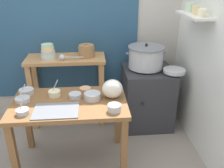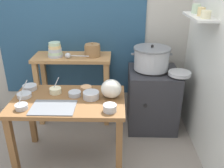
{
  "view_description": "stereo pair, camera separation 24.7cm",
  "coord_description": "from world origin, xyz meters",
  "px_view_note": "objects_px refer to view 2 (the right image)",
  "views": [
    {
      "loc": [
        0.2,
        -2.07,
        1.85
      ],
      "look_at": [
        0.4,
        0.17,
        0.82
      ],
      "focal_mm": 39.4,
      "sensor_mm": 36.0,
      "label": 1
    },
    {
      "loc": [
        0.45,
        -2.08,
        1.85
      ],
      "look_at": [
        0.4,
        0.17,
        0.82
      ],
      "focal_mm": 39.4,
      "sensor_mm": 36.0,
      "label": 2
    }
  ],
  "objects_px": {
    "serving_tray": "(53,107)",
    "plastic_bag": "(111,89)",
    "prep_bowl_5": "(91,95)",
    "stove_block": "(152,98)",
    "prep_bowl_3": "(24,95)",
    "prep_table": "(69,109)",
    "prep_bowl_1": "(21,106)",
    "prep_bowl_2": "(55,90)",
    "prep_bowl_7": "(30,87)",
    "ladle": "(69,56)",
    "prep_bowl_0": "(75,94)",
    "back_shelf_table": "(73,72)",
    "prep_bowl_4": "(110,108)",
    "steamer_pot": "(151,58)",
    "clay_pot": "(92,50)",
    "prep_bowl_6": "(86,88)",
    "bowl_stack_enamel": "(55,50)"
  },
  "relations": [
    {
      "from": "ladle",
      "to": "plastic_bag",
      "type": "height_order",
      "value": "ladle"
    },
    {
      "from": "stove_block",
      "to": "plastic_bag",
      "type": "distance_m",
      "value": 0.91
    },
    {
      "from": "stove_block",
      "to": "ladle",
      "type": "height_order",
      "value": "ladle"
    },
    {
      "from": "steamer_pot",
      "to": "prep_bowl_0",
      "type": "distance_m",
      "value": 1.05
    },
    {
      "from": "serving_tray",
      "to": "plastic_bag",
      "type": "relative_size",
      "value": 1.98
    },
    {
      "from": "clay_pot",
      "to": "prep_bowl_1",
      "type": "bearing_deg",
      "value": -118.96
    },
    {
      "from": "back_shelf_table",
      "to": "prep_bowl_7",
      "type": "relative_size",
      "value": 6.65
    },
    {
      "from": "prep_bowl_1",
      "to": "prep_bowl_4",
      "type": "bearing_deg",
      "value": -1.37
    },
    {
      "from": "plastic_bag",
      "to": "prep_bowl_2",
      "type": "xyz_separation_m",
      "value": [
        -0.57,
        0.08,
        -0.06
      ]
    },
    {
      "from": "prep_bowl_0",
      "to": "bowl_stack_enamel",
      "type": "bearing_deg",
      "value": 115.9
    },
    {
      "from": "prep_bowl_2",
      "to": "prep_bowl_7",
      "type": "distance_m",
      "value": 0.3
    },
    {
      "from": "stove_block",
      "to": "prep_bowl_3",
      "type": "relative_size",
      "value": 4.67
    },
    {
      "from": "prep_bowl_2",
      "to": "prep_bowl_1",
      "type": "bearing_deg",
      "value": -125.46
    },
    {
      "from": "prep_bowl_0",
      "to": "back_shelf_table",
      "type": "bearing_deg",
      "value": 101.05
    },
    {
      "from": "prep_bowl_0",
      "to": "prep_bowl_4",
      "type": "xyz_separation_m",
      "value": [
        0.36,
        -0.29,
        0.01
      ]
    },
    {
      "from": "prep_table",
      "to": "prep_bowl_1",
      "type": "bearing_deg",
      "value": -153.2
    },
    {
      "from": "prep_bowl_5",
      "to": "prep_bowl_4",
      "type": "bearing_deg",
      "value": -51.81
    },
    {
      "from": "prep_bowl_2",
      "to": "prep_bowl_3",
      "type": "relative_size",
      "value": 1.01
    },
    {
      "from": "stove_block",
      "to": "prep_bowl_3",
      "type": "height_order",
      "value": "prep_bowl_3"
    },
    {
      "from": "steamer_pot",
      "to": "prep_bowl_0",
      "type": "height_order",
      "value": "steamer_pot"
    },
    {
      "from": "steamer_pot",
      "to": "serving_tray",
      "type": "bearing_deg",
      "value": -138.69
    },
    {
      "from": "prep_bowl_5",
      "to": "prep_bowl_2",
      "type": "bearing_deg",
      "value": 164.64
    },
    {
      "from": "back_shelf_table",
      "to": "prep_table",
      "type": "bearing_deg",
      "value": -83.74
    },
    {
      "from": "prep_table",
      "to": "prep_bowl_7",
      "type": "height_order",
      "value": "prep_bowl_7"
    },
    {
      "from": "prep_table",
      "to": "ladle",
      "type": "relative_size",
      "value": 3.86
    },
    {
      "from": "serving_tray",
      "to": "prep_bowl_4",
      "type": "relative_size",
      "value": 3.3
    },
    {
      "from": "ladle",
      "to": "prep_bowl_0",
      "type": "distance_m",
      "value": 0.68
    },
    {
      "from": "steamer_pot",
      "to": "plastic_bag",
      "type": "distance_m",
      "value": 0.8
    },
    {
      "from": "prep_table",
      "to": "steamer_pot",
      "type": "height_order",
      "value": "steamer_pot"
    },
    {
      "from": "prep_bowl_3",
      "to": "prep_bowl_7",
      "type": "height_order",
      "value": "prep_bowl_3"
    },
    {
      "from": "back_shelf_table",
      "to": "prep_bowl_2",
      "type": "bearing_deg",
      "value": -95.37
    },
    {
      "from": "back_shelf_table",
      "to": "prep_bowl_1",
      "type": "bearing_deg",
      "value": -106.47
    },
    {
      "from": "bowl_stack_enamel",
      "to": "back_shelf_table",
      "type": "bearing_deg",
      "value": 9.57
    },
    {
      "from": "bowl_stack_enamel",
      "to": "prep_bowl_1",
      "type": "relative_size",
      "value": 1.31
    },
    {
      "from": "prep_bowl_1",
      "to": "prep_bowl_3",
      "type": "bearing_deg",
      "value": 103.67
    },
    {
      "from": "prep_bowl_1",
      "to": "prep_bowl_7",
      "type": "xyz_separation_m",
      "value": [
        -0.06,
        0.41,
        -0.0
      ]
    },
    {
      "from": "stove_block",
      "to": "prep_bowl_5",
      "type": "bearing_deg",
      "value": -137.25
    },
    {
      "from": "plastic_bag",
      "to": "prep_bowl_0",
      "type": "height_order",
      "value": "plastic_bag"
    },
    {
      "from": "prep_bowl_3",
      "to": "prep_bowl_5",
      "type": "relative_size",
      "value": 1.05
    },
    {
      "from": "serving_tray",
      "to": "prep_bowl_3",
      "type": "distance_m",
      "value": 0.4
    },
    {
      "from": "prep_table",
      "to": "serving_tray",
      "type": "height_order",
      "value": "serving_tray"
    },
    {
      "from": "ladle",
      "to": "prep_bowl_6",
      "type": "height_order",
      "value": "ladle"
    },
    {
      "from": "steamer_pot",
      "to": "prep_bowl_6",
      "type": "height_order",
      "value": "steamer_pot"
    },
    {
      "from": "bowl_stack_enamel",
      "to": "plastic_bag",
      "type": "relative_size",
      "value": 0.9
    },
    {
      "from": "ladle",
      "to": "prep_bowl_1",
      "type": "bearing_deg",
      "value": -107.05
    },
    {
      "from": "clay_pot",
      "to": "prep_bowl_1",
      "type": "distance_m",
      "value": 1.17
    },
    {
      "from": "prep_bowl_5",
      "to": "stove_block",
      "type": "bearing_deg",
      "value": 42.75
    },
    {
      "from": "prep_table",
      "to": "plastic_bag",
      "type": "bearing_deg",
      "value": 6.73
    },
    {
      "from": "prep_bowl_1",
      "to": "prep_bowl_4",
      "type": "distance_m",
      "value": 0.8
    },
    {
      "from": "serving_tray",
      "to": "prep_bowl_5",
      "type": "distance_m",
      "value": 0.38
    }
  ]
}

